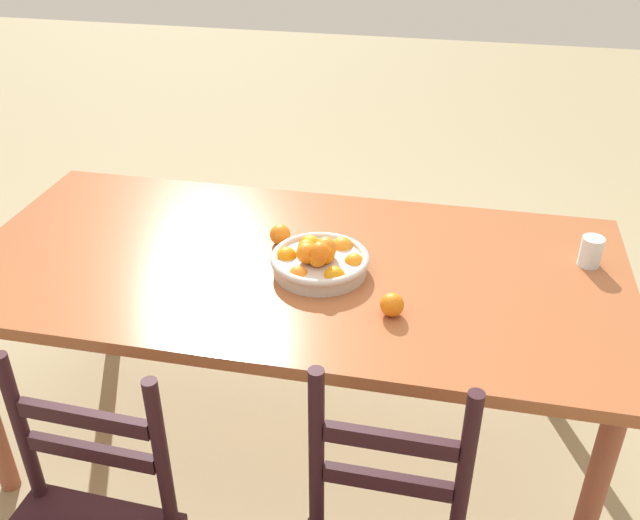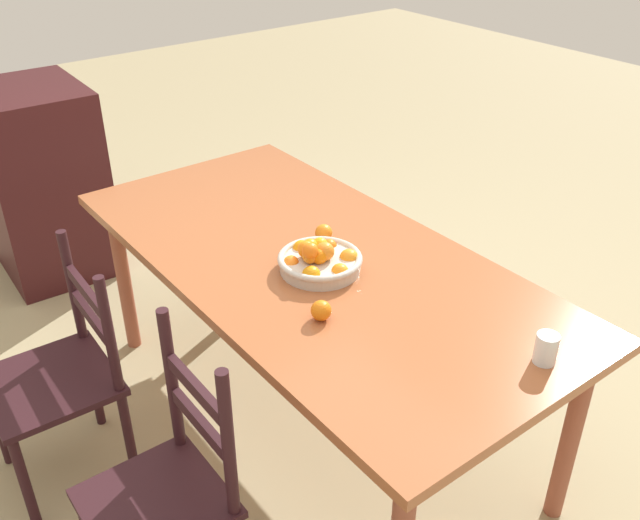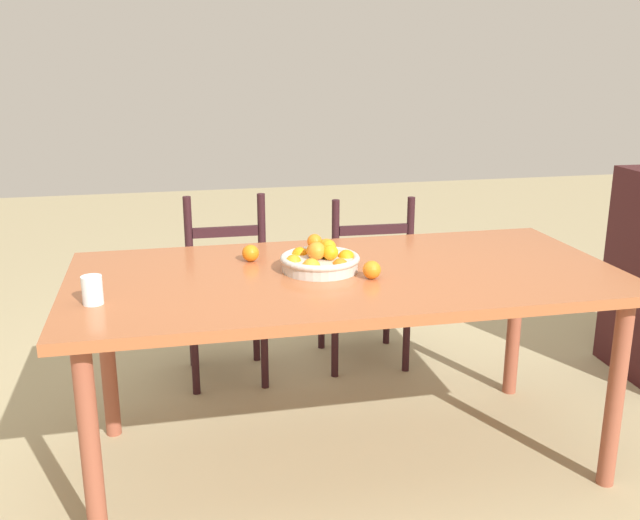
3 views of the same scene
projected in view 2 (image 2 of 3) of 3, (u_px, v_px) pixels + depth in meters
The scene contains 9 objects.
ground_plane at pixel (314, 415), 2.92m from camera, with size 12.00×12.00×0.00m, color tan.
dining_table at pixel (313, 273), 2.56m from camera, with size 2.02×0.97×0.77m.
chair_near_window at pixel (62, 379), 2.47m from camera, with size 0.44×0.44×0.89m.
chair_by_cabinet at pixel (168, 496), 2.01m from camera, with size 0.39×0.39×0.95m.
cabinet at pixel (42, 182), 3.71m from camera, with size 0.64×0.55×1.01m, color #391417.
fruit_bowl at pixel (319, 260), 2.42m from camera, with size 0.30×0.30×0.13m.
orange_loose_0 at pixel (324, 233), 2.61m from camera, with size 0.07×0.07×0.07m, color orange.
orange_loose_1 at pixel (321, 310), 2.17m from camera, with size 0.07×0.07×0.07m, color orange.
drinking_glass at pixel (546, 349), 1.99m from camera, with size 0.07×0.07×0.09m, color silver.
Camera 2 is at (-1.74, 1.30, 2.05)m, focal length 39.29 mm.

